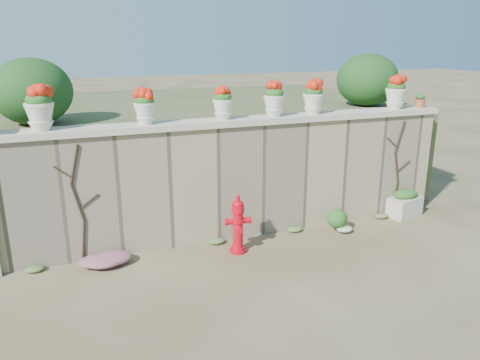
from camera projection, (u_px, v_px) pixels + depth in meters
name	position (u px, v px, depth m)	size (l,w,h in m)	color
ground	(280.00, 279.00, 6.88)	(80.00, 80.00, 0.00)	#4E4127
stone_wall	(238.00, 181.00, 8.21)	(8.00, 0.40, 2.00)	gray
wall_cap	(238.00, 121.00, 7.90)	(8.10, 0.52, 0.10)	beige
raised_fill	(191.00, 144.00, 11.08)	(9.00, 6.00, 2.00)	#384C23
back_shrub_left	(32.00, 92.00, 7.76)	(1.30, 1.30, 1.10)	#143814
back_shrub_right	(367.00, 80.00, 9.98)	(1.30, 1.30, 1.10)	#143814
vine_left	(79.00, 203.00, 7.12)	(0.60, 0.04, 1.91)	black
vine_right	(397.00, 167.00, 9.10)	(0.60, 0.04, 1.91)	black
fire_hydrant	(238.00, 224.00, 7.62)	(0.43, 0.30, 0.98)	red
planter_box	(405.00, 204.00, 9.25)	(0.75, 0.55, 0.56)	beige
green_shrub	(341.00, 217.00, 8.48)	(0.62, 0.56, 0.59)	#1E5119
magenta_clump	(99.00, 262.00, 7.15)	(0.89, 0.59, 0.24)	#BD2582
white_flowers	(343.00, 227.00, 8.53)	(0.50, 0.40, 0.18)	white
urn_pot_0	(39.00, 109.00, 6.77)	(0.41, 0.41, 0.65)	beige
urn_pot_1	(145.00, 107.00, 7.29)	(0.35, 0.35, 0.54)	beige
urn_pot_2	(223.00, 103.00, 7.73)	(0.34, 0.34, 0.54)	beige
urn_pot_3	(274.00, 100.00, 8.03)	(0.37, 0.37, 0.58)	beige
urn_pot_4	(313.00, 98.00, 8.29)	(0.37, 0.37, 0.58)	beige
urn_pot_5	(396.00, 93.00, 8.88)	(0.40, 0.40, 0.62)	beige
terracotta_pot	(420.00, 101.00, 9.13)	(0.22, 0.22, 0.26)	#AB4D34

